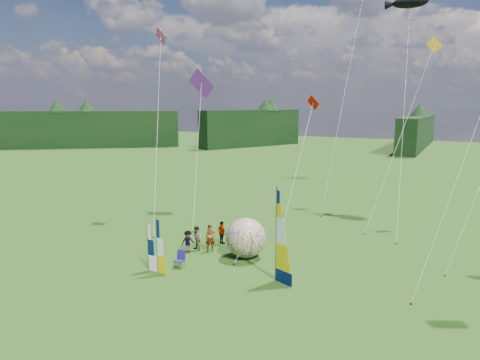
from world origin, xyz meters
The scene contains 17 objects.
ground centered at (0.00, 0.00, 0.00)m, with size 220.00×220.00×0.00m, color #255311.
treeline_ring centered at (0.00, 0.00, 4.00)m, with size 210.00×210.00×8.00m, color black, non-canonical shape.
feather_banner_main centered at (1.65, 3.36, 2.64)m, with size 1.42×0.10×5.27m, color #041242, non-canonical shape.
side_banner_left centered at (-4.99, 1.07, 1.64)m, with size 0.92×0.10×3.28m, color #DBBD06, non-canonical shape.
side_banner_far centered at (-5.73, 1.12, 1.46)m, with size 0.88×0.10×2.92m, color white, non-canonical shape.
bol_inflatable centered at (-1.59, 5.89, 1.31)m, with size 2.63×2.63×2.63m, color #17009E.
spectator_a centered at (-4.23, 5.74, 0.93)m, with size 0.68×0.45×1.86m, color #66594C.
spectator_b centered at (-5.17, 5.47, 0.84)m, with size 0.82×0.40×1.69m, color #66594C.
spectator_c centered at (-5.42, 4.78, 0.77)m, with size 1.00×0.37×1.55m, color #66594C.
spectator_d centered at (-4.35, 7.49, 0.84)m, with size 0.98×0.40×1.67m, color #66594C.
camp_chair centered at (-4.33, 2.32, 0.53)m, with size 0.61×0.61×1.06m, color #16134E, non-canonical shape.
kite_whale centered at (5.78, 19.90, 10.45)m, with size 5.31×16.43×20.90m, color black, non-canonical shape.
kite_rainbow_delta centered at (-9.91, 12.78, 7.10)m, with size 8.86×12.61×14.19m, color #C92E3C, non-canonical shape.
small_kite_red centered at (-2.05, 16.60, 5.61)m, with size 2.80×10.43×11.23m, color red, non-canonical shape.
small_kite_orange centered at (5.86, 18.21, 7.92)m, with size 5.62×9.34×15.84m, color orange, non-canonical shape.
small_kite_pink centered at (-11.68, 9.67, 8.58)m, with size 6.88×9.58×17.16m, color #D83F8B, non-canonical shape.
small_kite_green centered at (-0.09, 23.02, 11.21)m, with size 3.26×12.29×22.41m, color green, non-canonical shape.
Camera 1 is at (10.78, -17.85, 9.92)m, focal length 32.00 mm.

